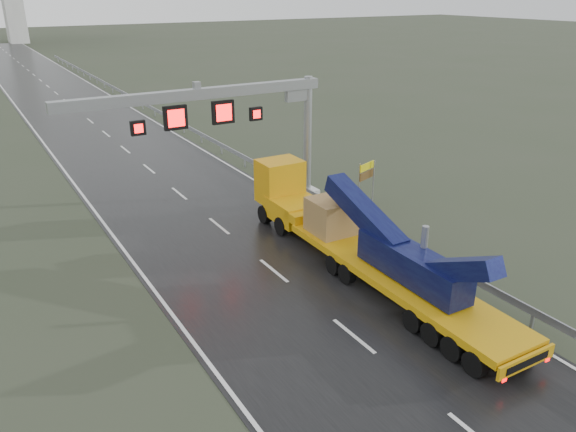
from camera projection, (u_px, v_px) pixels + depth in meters
ground at (431, 400)px, 17.53m from camera, size 400.00×400.00×0.00m
road at (106, 134)px, 49.33m from camera, size 11.00×200.00×0.02m
guardrail at (216, 142)px, 44.02m from camera, size 0.20×140.00×1.40m
sign_gantry at (234, 112)px, 30.72m from camera, size 14.90×1.20×7.42m
heavy_haul_truck at (345, 231)px, 25.83m from camera, size 2.78×17.30×4.05m
exit_sign_pair at (367, 175)px, 32.90m from camera, size 1.41×0.58×2.54m
striped_barrier at (292, 185)px, 35.17m from camera, size 0.65×0.49×0.98m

